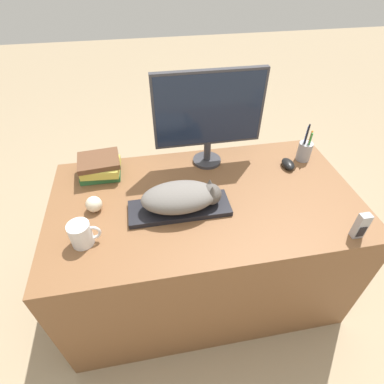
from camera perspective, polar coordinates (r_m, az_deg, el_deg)
The scene contains 11 objects.
ground_plane at distance 1.79m, azimuth 4.72°, elevation -27.27°, with size 12.00×12.00×0.00m, color #998466.
desk at distance 1.66m, azimuth 2.12°, elevation -10.17°, with size 1.44×0.79×0.71m.
keyboard at distance 1.33m, azimuth -2.39°, elevation -3.11°, with size 0.45×0.16×0.02m.
cat at distance 1.29m, azimuth -1.69°, elevation -0.89°, with size 0.35×0.18×0.11m.
monitor at distance 1.48m, azimuth 3.24°, elevation 14.89°, with size 0.54×0.15×0.49m.
computer_mouse at distance 1.65m, azimuth 17.81°, elevation 5.09°, with size 0.06×0.10×0.04m.
coffee_mug at distance 1.26m, azimuth -20.30°, elevation -7.52°, with size 0.12×0.09×0.10m.
pen_cup at distance 1.72m, azimuth 20.64°, elevation 7.41°, with size 0.07×0.07×0.22m.
baseball at distance 1.39m, azimuth -18.19°, elevation -2.22°, with size 0.07×0.07×0.07m.
phone at distance 1.37m, azimuth 29.49°, elevation -5.66°, with size 0.05×0.03×0.12m.
book_stack at distance 1.57m, azimuth -17.09°, elevation 4.56°, with size 0.21×0.19×0.10m.
Camera 1 is at (-0.24, -0.61, 1.66)m, focal length 28.00 mm.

